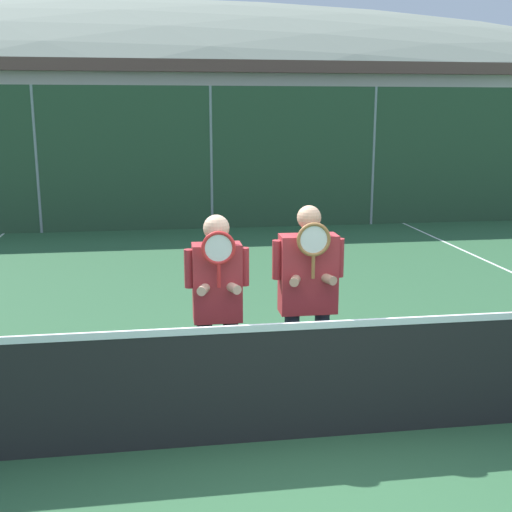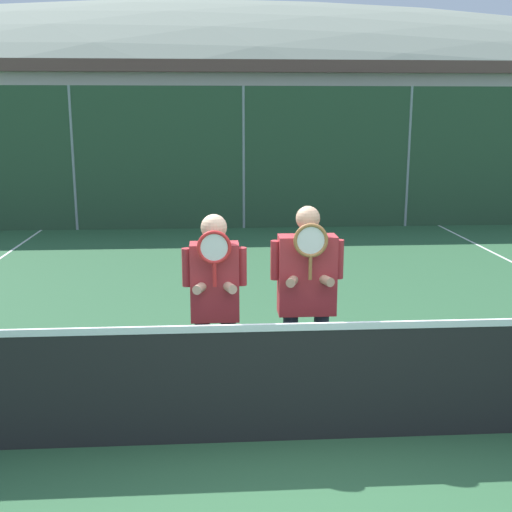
{
  "view_description": "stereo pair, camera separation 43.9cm",
  "coord_description": "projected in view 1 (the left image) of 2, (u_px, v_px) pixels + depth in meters",
  "views": [
    {
      "loc": [
        -1.11,
        -4.57,
        2.54
      ],
      "look_at": [
        -0.31,
        0.81,
        1.32
      ],
      "focal_mm": 45.0,
      "sensor_mm": 36.0,
      "label": 1
    },
    {
      "loc": [
        -0.68,
        -4.62,
        2.54
      ],
      "look_at": [
        -0.31,
        0.81,
        1.32
      ],
      "focal_mm": 45.0,
      "sensor_mm": 36.0,
      "label": 2
    }
  ],
  "objects": [
    {
      "name": "hill_distant",
      "position": [
        170.0,
        138.0,
        65.36
      ],
      "size": [
        125.24,
        69.58,
        24.35
      ],
      "color": "gray",
      "rests_on": "ground_plane"
    },
    {
      "name": "car_left_of_center",
      "position": [
        131.0,
        177.0,
        17.1
      ],
      "size": [
        4.11,
        1.9,
        1.66
      ],
      "color": "silver",
      "rests_on": "ground_plane"
    },
    {
      "name": "player_center_left",
      "position": [
        308.0,
        290.0,
        5.49
      ],
      "size": [
        0.62,
        0.34,
        1.79
      ],
      "color": "#232838",
      "rests_on": "ground_plane"
    },
    {
      "name": "tennis_net",
      "position": [
        311.0,
        379.0,
        5.02
      ],
      "size": [
        12.07,
        0.09,
        1.07
      ],
      "color": "gray",
      "rests_on": "ground_plane"
    },
    {
      "name": "player_leftmost",
      "position": [
        217.0,
        299.0,
        5.36
      ],
      "size": [
        0.54,
        0.34,
        1.73
      ],
      "color": "black",
      "rests_on": "ground_plane"
    },
    {
      "name": "fence_back",
      "position": [
        211.0,
        159.0,
        14.08
      ],
      "size": [
        22.28,
        0.06,
        3.1
      ],
      "color": "gray",
      "rests_on": "ground_plane"
    },
    {
      "name": "car_center",
      "position": [
        307.0,
        172.0,
        17.76
      ],
      "size": [
        4.58,
        1.92,
        1.81
      ],
      "color": "black",
      "rests_on": "ground_plane"
    },
    {
      "name": "ground_plane",
      "position": [
        310.0,
        437.0,
        5.13
      ],
      "size": [
        120.0,
        120.0,
        0.0
      ],
      "primitive_type": "plane",
      "color": "#2D5B38"
    },
    {
      "name": "car_right_of_center",
      "position": [
        478.0,
        169.0,
        18.59
      ],
      "size": [
        4.74,
        1.9,
        1.86
      ],
      "color": "#B2B7BC",
      "rests_on": "ground_plane"
    },
    {
      "name": "clubhouse_building",
      "position": [
        227.0,
        127.0,
        21.78
      ],
      "size": [
        18.36,
        5.5,
        4.06
      ],
      "color": "beige",
      "rests_on": "ground_plane"
    }
  ]
}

